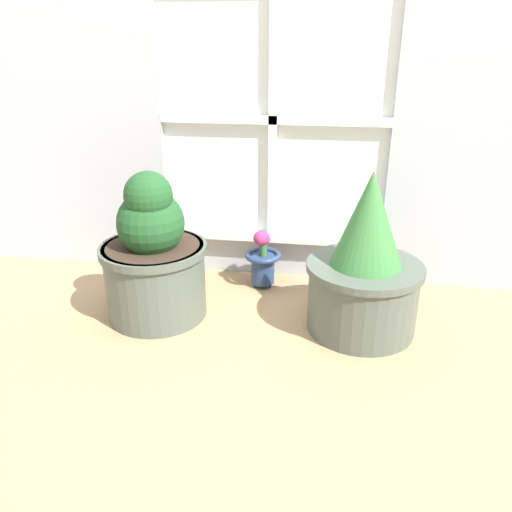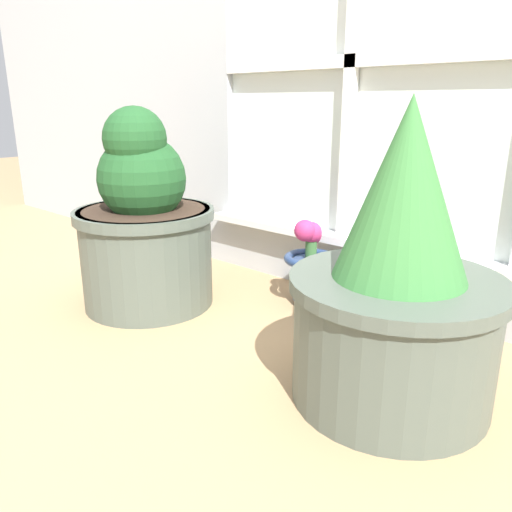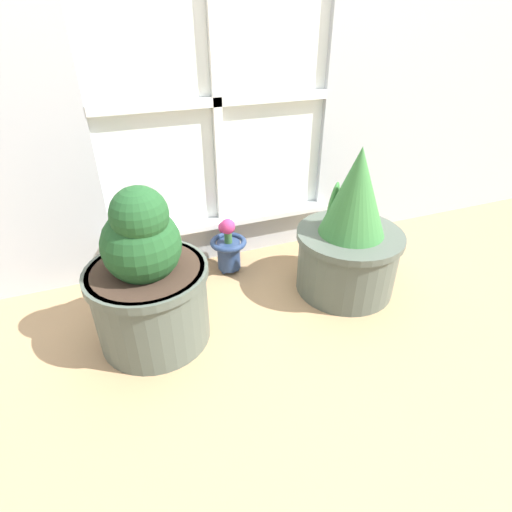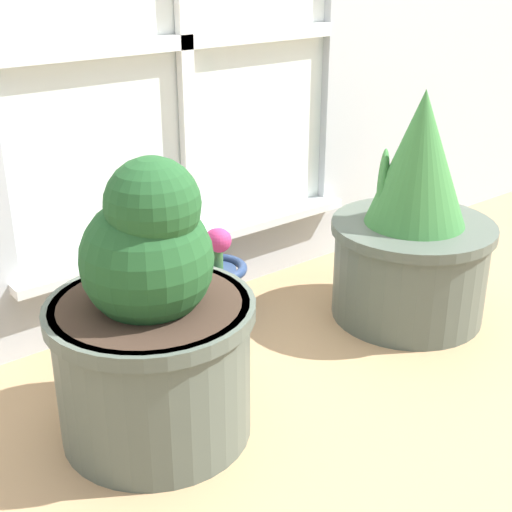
{
  "view_description": "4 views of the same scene",
  "coord_description": "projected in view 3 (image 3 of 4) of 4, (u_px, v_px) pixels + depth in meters",
  "views": [
    {
      "loc": [
        0.26,
        -1.45,
        0.98
      ],
      "look_at": [
        -0.02,
        0.34,
        0.21
      ],
      "focal_mm": 35.0,
      "sensor_mm": 36.0,
      "label": 1
    },
    {
      "loc": [
        0.79,
        -0.65,
        0.58
      ],
      "look_at": [
        -0.04,
        0.29,
        0.2
      ],
      "focal_mm": 35.0,
      "sensor_mm": 36.0,
      "label": 2
    },
    {
      "loc": [
        -0.44,
        -0.93,
        1.01
      ],
      "look_at": [
        0.02,
        0.29,
        0.19
      ],
      "focal_mm": 28.0,
      "sensor_mm": 36.0,
      "label": 3
    },
    {
      "loc": [
        -0.98,
        -0.87,
        0.91
      ],
      "look_at": [
        -0.04,
        0.32,
        0.25
      ],
      "focal_mm": 50.0,
      "sensor_mm": 36.0,
      "label": 4
    }
  ],
  "objects": [
    {
      "name": "ground_plane",
      "position": [
        279.0,
        344.0,
        1.4
      ],
      "size": [
        10.0,
        10.0,
        0.0
      ],
      "primitive_type": "plane",
      "color": "tan"
    },
    {
      "name": "flower_vase",
      "position": [
        228.0,
        245.0,
        1.73
      ],
      "size": [
        0.16,
        0.16,
        0.26
      ],
      "color": "navy",
      "rests_on": "ground_plane"
    },
    {
      "name": "potted_plant_right",
      "position": [
        350.0,
        238.0,
        1.57
      ],
      "size": [
        0.42,
        0.42,
        0.6
      ],
      "color": "#4C564C",
      "rests_on": "ground_plane"
    },
    {
      "name": "potted_plant_left",
      "position": [
        148.0,
        282.0,
        1.31
      ],
      "size": [
        0.4,
        0.4,
        0.58
      ],
      "color": "#4C564C",
      "rests_on": "ground_plane"
    }
  ]
}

